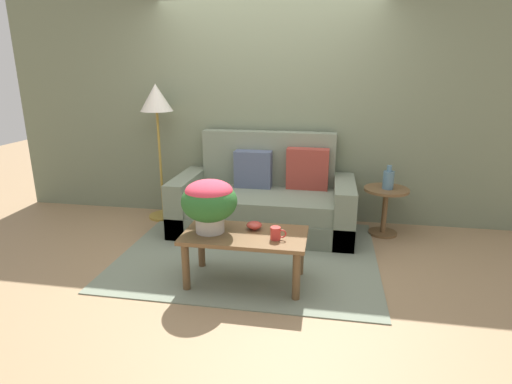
{
  "coord_description": "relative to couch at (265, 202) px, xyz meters",
  "views": [
    {
      "loc": [
        0.72,
        -3.69,
        1.76
      ],
      "look_at": [
        0.06,
        0.03,
        0.64
      ],
      "focal_mm": 29.02,
      "sensor_mm": 36.0,
      "label": 1
    }
  ],
  "objects": [
    {
      "name": "wall_back",
      "position": [
        -0.05,
        0.49,
        0.99
      ],
      "size": [
        6.4,
        0.12,
        2.63
      ],
      "primitive_type": "cube",
      "color": "slate",
      "rests_on": "ground"
    },
    {
      "name": "side_table",
      "position": [
        1.32,
        0.08,
        0.04
      ],
      "size": [
        0.48,
        0.48,
        0.53
      ],
      "color": "brown",
      "rests_on": "ground"
    },
    {
      "name": "potted_plant",
      "position": [
        -0.27,
        -1.25,
        0.4
      ],
      "size": [
        0.46,
        0.46,
        0.44
      ],
      "color": "#B7B2A8",
      "rests_on": "coffee_table"
    },
    {
      "name": "ground_plane",
      "position": [
        -0.05,
        -0.69,
        -0.33
      ],
      "size": [
        14.0,
        14.0,
        0.0
      ],
      "primitive_type": "plane",
      "color": "#997A56"
    },
    {
      "name": "snack_bowl",
      "position": [
        0.09,
        -1.14,
        0.16
      ],
      "size": [
        0.13,
        0.13,
        0.07
      ],
      "color": "#B2382D",
      "rests_on": "coffee_table"
    },
    {
      "name": "coffee_mug",
      "position": [
        0.3,
        -1.33,
        0.17
      ],
      "size": [
        0.13,
        0.08,
        0.1
      ],
      "color": "red",
      "rests_on": "coffee_table"
    },
    {
      "name": "area_rug",
      "position": [
        -0.05,
        -0.7,
        -0.32
      ],
      "size": [
        2.46,
        1.99,
        0.01
      ],
      "primitive_type": "cube",
      "color": "gray",
      "rests_on": "ground"
    },
    {
      "name": "table_vase",
      "position": [
        1.32,
        0.06,
        0.31
      ],
      "size": [
        0.12,
        0.12,
        0.26
      ],
      "color": "slate",
      "rests_on": "side_table"
    },
    {
      "name": "floor_lamp",
      "position": [
        -1.29,
        0.17,
        0.99
      ],
      "size": [
        0.37,
        0.37,
        1.6
      ],
      "color": "olive",
      "rests_on": "ground"
    },
    {
      "name": "coffee_table",
      "position": [
        0.03,
        -1.25,
        0.05
      ],
      "size": [
        1.03,
        0.55,
        0.45
      ],
      "color": "brown",
      "rests_on": "ground"
    },
    {
      "name": "couch",
      "position": [
        0.0,
        0.0,
        0.0
      ],
      "size": [
        1.97,
        0.93,
        1.07
      ],
      "color": "#626B59",
      "rests_on": "ground"
    }
  ]
}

